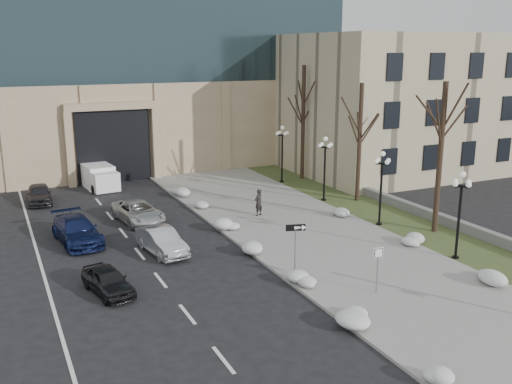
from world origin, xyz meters
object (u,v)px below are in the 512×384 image
(car_c, at_px, (77,230))
(car_e, at_px, (39,194))
(car_d, at_px, (138,212))
(keep_sign, at_px, (378,261))
(lamppost_a, at_px, (460,203))
(lamppost_d, at_px, (282,146))
(one_way_sign, at_px, (299,234))
(car_a, at_px, (108,280))
(box_truck, at_px, (97,176))
(lamppost_c, at_px, (325,160))
(lamppost_b, at_px, (382,178))
(pedestrian, at_px, (259,202))
(car_b, at_px, (162,241))

(car_c, xyz_separation_m, car_e, (-1.13, 10.07, -0.05))
(car_d, height_order, keep_sign, keep_sign)
(lamppost_a, xyz_separation_m, lamppost_d, (0.00, 19.50, 0.00))
(one_way_sign, bearing_deg, car_a, -176.33)
(car_e, relative_size, lamppost_a, 0.84)
(car_e, distance_m, lamppost_a, 28.52)
(car_e, relative_size, box_truck, 0.68)
(lamppost_c, bearing_deg, lamppost_a, -90.00)
(box_truck, distance_m, lamppost_b, 23.12)
(one_way_sign, bearing_deg, lamppost_c, 70.23)
(keep_sign, bearing_deg, pedestrian, 95.18)
(one_way_sign, bearing_deg, car_e, 133.84)
(car_a, relative_size, lamppost_b, 0.75)
(lamppost_b, height_order, lamppost_c, same)
(pedestrian, distance_m, keep_sign, 13.33)
(pedestrian, distance_m, lamppost_b, 8.06)
(car_c, relative_size, box_truck, 0.85)
(one_way_sign, distance_m, keep_sign, 4.00)
(lamppost_b, distance_m, lamppost_d, 13.00)
(car_b, xyz_separation_m, lamppost_b, (13.66, -1.09, 2.39))
(lamppost_c, bearing_deg, car_d, 176.60)
(one_way_sign, xyz_separation_m, lamppost_b, (8.63, 5.00, 0.85))
(car_a, relative_size, one_way_sign, 1.33)
(one_way_sign, height_order, lamppost_a, lamppost_a)
(car_d, xyz_separation_m, one_way_sign, (4.76, -12.30, 1.55))
(car_d, bearing_deg, pedestrian, -25.24)
(car_a, height_order, lamppost_b, lamppost_b)
(one_way_sign, height_order, lamppost_b, lamppost_b)
(one_way_sign, height_order, keep_sign, one_way_sign)
(car_d, bearing_deg, lamppost_d, 15.11)
(one_way_sign, bearing_deg, pedestrian, 92.25)
(car_d, distance_m, car_e, 9.27)
(car_e, distance_m, pedestrian, 16.12)
(car_b, distance_m, lamppost_d, 18.28)
(car_a, bearing_deg, car_c, 79.51)
(pedestrian, bearing_deg, keep_sign, 63.50)
(one_way_sign, distance_m, lamppost_b, 10.01)
(car_c, distance_m, lamppost_a, 21.02)
(lamppost_b, bearing_deg, box_truck, 127.36)
(car_c, xyz_separation_m, car_d, (4.13, 2.44, -0.06))
(car_c, xyz_separation_m, lamppost_c, (17.53, 1.65, 2.34))
(keep_sign, bearing_deg, lamppost_b, 59.42)
(pedestrian, height_order, box_truck, pedestrian)
(car_d, height_order, lamppost_a, lamppost_a)
(car_e, bearing_deg, car_b, -66.93)
(car_a, bearing_deg, keep_sign, -38.36)
(car_a, height_order, lamppost_c, lamppost_c)
(lamppost_b, relative_size, lamppost_c, 1.00)
(lamppost_a, bearing_deg, car_e, 131.05)
(car_d, height_order, pedestrian, pedestrian)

